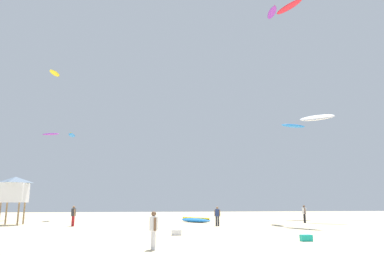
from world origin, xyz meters
name	(u,v)px	position (x,y,z in m)	size (l,w,h in m)	color
person_foreground	(154,227)	(-3.06, 3.98, 0.92)	(0.35, 0.51, 1.57)	silver
person_midground	(304,212)	(11.91, 21.51, 0.96)	(0.37, 0.54, 1.64)	black
person_left	(73,214)	(-9.12, 19.32, 0.96)	(0.37, 0.47, 1.64)	#B21E23
person_right	(217,215)	(2.69, 18.20, 0.92)	(0.47, 0.35, 1.57)	#2D2D33
kite_grounded_near	(196,220)	(1.66, 23.57, 0.22)	(3.19, 3.69, 0.48)	blue
lifeguard_tower	(15,189)	(-14.76, 21.96, 3.05)	(2.30, 2.30, 4.15)	#8C704C
cooler_box	(176,232)	(-1.47, 10.36, 0.16)	(0.56, 0.36, 0.32)	white
gear_bag	(306,238)	(4.76, 6.18, 0.16)	(0.56, 0.36, 0.32)	#19B29E
kite_aloft_0	(72,135)	(-11.81, 30.08, 9.49)	(0.80, 2.38, 0.28)	blue
kite_aloft_1	(272,13)	(11.22, 25.40, 24.16)	(1.20, 3.04, 0.39)	purple
kite_aloft_3	(317,118)	(14.53, 22.67, 10.67)	(3.44, 3.02, 0.91)	white
kite_aloft_4	(289,7)	(11.41, 21.04, 22.37)	(2.28, 3.63, 0.40)	red
kite_aloft_5	(51,134)	(-16.43, 39.07, 11.19)	(2.72, 1.62, 0.28)	purple
kite_aloft_6	(293,126)	(14.53, 28.66, 11.07)	(3.54, 1.77, 0.35)	blue
kite_aloft_7	(55,73)	(-15.41, 34.50, 18.50)	(1.27, 2.58, 0.46)	yellow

